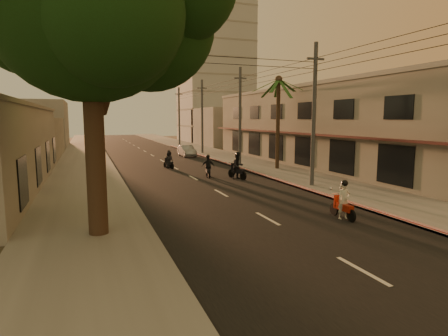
{
  "coord_description": "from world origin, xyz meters",
  "views": [
    {
      "loc": [
        -7.3,
        -12.26,
        4.37
      ],
      "look_at": [
        0.23,
        8.12,
        1.48
      ],
      "focal_mm": 30.0,
      "sensor_mm": 36.0,
      "label": 1
    }
  ],
  "objects_px": {
    "palm_tree": "(279,85)",
    "scooter_mid_b": "(208,167)",
    "scooter_red": "(343,202)",
    "parked_car": "(187,151)",
    "scooter_far_a": "(169,160)",
    "scooter_mid_a": "(238,167)",
    "broadleaf_tree": "(100,0)"
  },
  "relations": [
    {
      "from": "palm_tree",
      "to": "scooter_mid_b",
      "type": "distance_m",
      "value": 9.58
    },
    {
      "from": "scooter_red",
      "to": "parked_car",
      "type": "relative_size",
      "value": 0.45
    },
    {
      "from": "scooter_red",
      "to": "scooter_far_a",
      "type": "height_order",
      "value": "scooter_red"
    },
    {
      "from": "scooter_mid_b",
      "to": "scooter_far_a",
      "type": "relative_size",
      "value": 1.06
    },
    {
      "from": "scooter_mid_a",
      "to": "scooter_mid_b",
      "type": "bearing_deg",
      "value": 124.07
    },
    {
      "from": "scooter_far_a",
      "to": "scooter_red",
      "type": "bearing_deg",
      "value": -97.31
    },
    {
      "from": "scooter_mid_b",
      "to": "parked_car",
      "type": "height_order",
      "value": "scooter_mid_b"
    },
    {
      "from": "scooter_mid_a",
      "to": "palm_tree",
      "type": "bearing_deg",
      "value": 18.71
    },
    {
      "from": "broadleaf_tree",
      "to": "scooter_mid_b",
      "type": "height_order",
      "value": "broadleaf_tree"
    },
    {
      "from": "scooter_far_a",
      "to": "parked_car",
      "type": "relative_size",
      "value": 0.41
    },
    {
      "from": "scooter_red",
      "to": "scooter_mid_a",
      "type": "xyz_separation_m",
      "value": [
        -0.19,
        11.62,
        0.15
      ]
    },
    {
      "from": "scooter_red",
      "to": "scooter_mid_a",
      "type": "relative_size",
      "value": 0.88
    },
    {
      "from": "scooter_far_a",
      "to": "parked_car",
      "type": "height_order",
      "value": "scooter_far_a"
    },
    {
      "from": "scooter_far_a",
      "to": "scooter_mid_b",
      "type": "bearing_deg",
      "value": -91.77
    },
    {
      "from": "scooter_mid_b",
      "to": "scooter_far_a",
      "type": "bearing_deg",
      "value": 118.68
    },
    {
      "from": "broadleaf_tree",
      "to": "scooter_red",
      "type": "height_order",
      "value": "broadleaf_tree"
    },
    {
      "from": "broadleaf_tree",
      "to": "scooter_mid_b",
      "type": "relative_size",
      "value": 7.01
    },
    {
      "from": "scooter_mid_b",
      "to": "scooter_far_a",
      "type": "height_order",
      "value": "scooter_mid_b"
    },
    {
      "from": "scooter_mid_a",
      "to": "scooter_mid_b",
      "type": "xyz_separation_m",
      "value": [
        -1.78,
        1.5,
        -0.13
      ]
    },
    {
      "from": "parked_car",
      "to": "broadleaf_tree",
      "type": "bearing_deg",
      "value": -110.16
    },
    {
      "from": "scooter_mid_b",
      "to": "parked_car",
      "type": "distance_m",
      "value": 15.61
    },
    {
      "from": "parked_car",
      "to": "scooter_mid_a",
      "type": "bearing_deg",
      "value": -91.87
    },
    {
      "from": "palm_tree",
      "to": "scooter_mid_b",
      "type": "relative_size",
      "value": 4.75
    },
    {
      "from": "palm_tree",
      "to": "scooter_red",
      "type": "xyz_separation_m",
      "value": [
        -4.89,
        -15.12,
        -6.39
      ]
    },
    {
      "from": "broadleaf_tree",
      "to": "scooter_red",
      "type": "bearing_deg",
      "value": -7.4
    },
    {
      "from": "broadleaf_tree",
      "to": "palm_tree",
      "type": "height_order",
      "value": "broadleaf_tree"
    },
    {
      "from": "palm_tree",
      "to": "scooter_mid_b",
      "type": "xyz_separation_m",
      "value": [
        -6.87,
        -1.99,
        -6.37
      ]
    },
    {
      "from": "broadleaf_tree",
      "to": "scooter_red",
      "type": "relative_size",
      "value": 6.85
    },
    {
      "from": "scooter_mid_b",
      "to": "parked_car",
      "type": "bearing_deg",
      "value": 93.23
    },
    {
      "from": "palm_tree",
      "to": "scooter_mid_a",
      "type": "bearing_deg",
      "value": -145.52
    },
    {
      "from": "scooter_red",
      "to": "scooter_mid_a",
      "type": "distance_m",
      "value": 11.63
    },
    {
      "from": "scooter_far_a",
      "to": "broadleaf_tree",
      "type": "bearing_deg",
      "value": -127.24
    }
  ]
}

